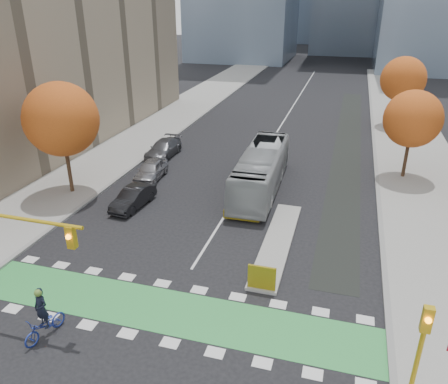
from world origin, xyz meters
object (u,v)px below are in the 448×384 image
Objects in this scene: cyclist at (44,321)px; parked_car_b at (133,198)px; tree_east_near at (413,119)px; hazard_board at (262,278)px; traffic_signal_east at (422,340)px; bus at (261,170)px; tree_east_far at (403,79)px; tree_west at (61,119)px; parked_car_a at (151,170)px; parked_car_c at (163,149)px.

parked_car_b is at bearing 112.25° from cyclist.
hazard_board is at bearing -114.20° from tree_east_near.
cyclist is (-16.29, -23.50, -4.05)m from tree_east_near.
tree_east_near is (8.00, 17.80, 4.06)m from hazard_board.
hazard_board is 8.26m from traffic_signal_east.
tree_east_near is 0.61× the size of bus.
hazard_board is at bearing -104.12° from tree_east_far.
bus reaches higher than hazard_board.
parked_car_a is at bearing 42.18° from tree_west.
tree_west is 35.73m from tree_east_far.
traffic_signal_east reaches higher than bus.
tree_east_near is at bearing 35.65° from parked_car_b.
bus is 11.24m from parked_car_c.
tree_east_far is 29.96m from parked_car_a.
tree_west is at bearing -157.38° from tree_east_near.
parked_car_b is (-2.21, 12.61, -0.13)m from cyclist.
parked_car_c is (-20.67, -0.59, -4.13)m from tree_east_near.
tree_east_near is 1.59× the size of parked_car_a.
tree_east_far is at bearing 87.03° from traffic_signal_east.
tree_east_far is 1.51× the size of parked_car_c.
tree_east_near is 20.75m from parked_car_a.
parked_car_a is (-19.96, -21.89, -4.48)m from tree_east_far.
bus is at bearing 118.12° from traffic_signal_east.
tree_west is 26.01m from tree_east_near.
cyclist is 18.90m from bus.
parked_car_c is (3.33, 9.41, -4.88)m from tree_west.
tree_east_near is 16.01m from tree_east_far.
tree_east_near is at bearing -91.79° from tree_east_far.
bus is 2.59× the size of parked_car_a.
parked_car_c is (-1.20, 5.30, -0.02)m from parked_car_a.
tree_west is at bearing -142.13° from parked_car_a.
tree_east_far reaches higher than traffic_signal_east.
parked_car_a is at bearing -132.37° from tree_east_far.
tree_west is 1.62× the size of parked_car_c.
tree_west reaches higher than tree_east_far.
parked_car_a reaches higher than parked_car_b.
tree_west is at bearing 175.97° from parked_car_b.
parked_car_a is at bearing -178.82° from bus.
parked_car_c is at bearing 152.67° from bus.
parked_car_c is (-4.38, 22.91, -0.08)m from cyclist.
traffic_signal_east is (22.50, -12.51, -2.88)m from tree_west.
tree_east_far reaches higher than cyclist.
tree_east_near is 1.73× the size of traffic_signal_east.
tree_east_far is (8.50, 33.80, 4.44)m from hazard_board.
tree_west reaches higher than tree_east_near.
cyclist is 0.21× the size of bus.
parked_car_b is (-19.00, -26.89, -4.56)m from tree_east_far.
parked_car_a reaches higher than parked_car_c.
parked_car_c is at bearing 70.49° from tree_west.
tree_east_far is (24.50, 26.00, -0.38)m from tree_west.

